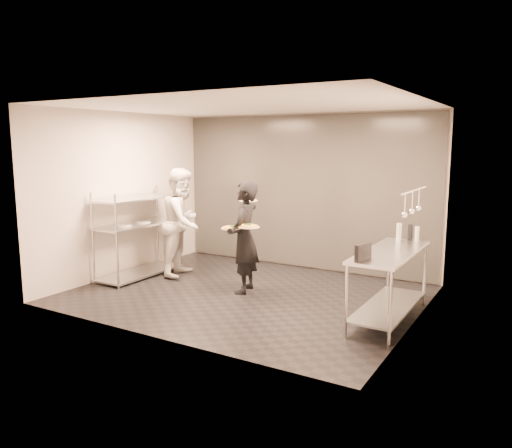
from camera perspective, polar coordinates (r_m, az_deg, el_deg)
The scene contains 13 objects.
room_shell at distance 8.39m, azimuth 3.01°, elevation 3.25°, with size 5.00×4.00×2.80m.
pass_rack at distance 8.78m, azimuth -13.25°, elevation -0.88°, with size 0.60×1.60×1.50m.
prep_counter at distance 6.64m, azimuth 15.01°, elevation -5.42°, with size 0.60×1.80×0.92m.
utensil_rail at distance 6.42m, azimuth 17.48°, elevation 2.34°, with size 0.07×1.20×0.31m.
waiter at distance 7.58m, azimuth -1.33°, elevation -1.55°, with size 0.62×0.41×1.71m, color black.
chef at distance 8.69m, azimuth -8.38°, elevation 0.22°, with size 0.90×0.70×1.85m, color silver.
pizza_plate_near at distance 7.43m, azimuth -2.90°, elevation -0.44°, with size 0.29×0.29×0.05m.
pizza_plate_far at distance 7.31m, azimuth -0.85°, elevation -0.26°, with size 0.32×0.32×0.05m.
salad_plate at distance 7.82m, azimuth -0.86°, elevation 2.83°, with size 0.29×0.29×0.07m.
pos_monitor at distance 5.92m, azimuth 12.14°, elevation -3.17°, with size 0.06×0.28×0.20m, color black.
bottle_green at distance 7.19m, azimuth 16.02°, elevation -0.92°, with size 0.07×0.07×0.26m, color gray.
bottle_clear at distance 7.29m, azimuth 17.92°, elevation -1.08°, with size 0.06×0.06×0.20m, color gray.
bottle_dark at distance 7.31m, azimuth 17.21°, elevation -0.92°, with size 0.07×0.07×0.23m, color black.
Camera 1 is at (3.87, -6.21, 2.26)m, focal length 35.00 mm.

